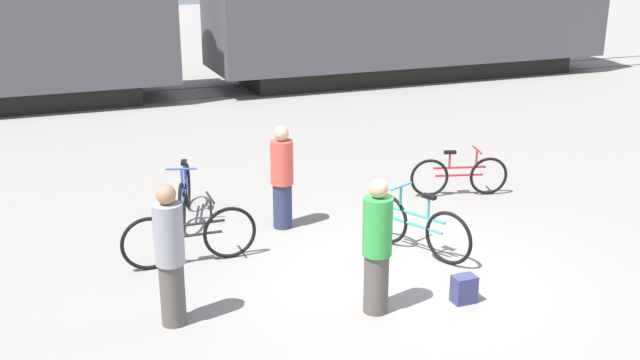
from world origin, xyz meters
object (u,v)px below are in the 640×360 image
(bicycle_black, at_px, (190,237))
(bicycle_blue, at_px, (185,194))
(bicycle_maroon, at_px, (459,176))
(backpack, at_px, (464,289))
(bicycle_teal, at_px, (416,226))
(person_in_grey, at_px, (170,256))
(person_in_red, at_px, (282,178))
(person_in_green, at_px, (377,247))

(bicycle_black, relative_size, bicycle_blue, 1.09)
(bicycle_maroon, xyz_separation_m, backpack, (-1.98, -3.39, -0.18))
(bicycle_blue, bearing_deg, backpack, -57.75)
(bicycle_teal, height_order, bicycle_black, bicycle_teal)
(person_in_grey, height_order, person_in_red, person_in_grey)
(bicycle_maroon, height_order, person_in_grey, person_in_grey)
(person_in_green, bearing_deg, person_in_grey, -1.31)
(bicycle_maroon, distance_m, person_in_red, 3.28)
(person_in_grey, height_order, person_in_green, person_in_grey)
(person_in_grey, distance_m, person_in_green, 2.34)
(bicycle_blue, bearing_deg, bicycle_maroon, -8.17)
(person_in_grey, xyz_separation_m, person_in_green, (2.27, -0.57, -0.02))
(bicycle_maroon, xyz_separation_m, bicycle_blue, (-4.53, 0.65, 0.03))
(bicycle_black, bearing_deg, person_in_green, -50.60)
(backpack, bearing_deg, bicycle_blue, 122.25)
(bicycle_maroon, xyz_separation_m, person_in_red, (-3.24, -0.29, 0.44))
(bicycle_maroon, xyz_separation_m, person_in_grey, (-5.34, -2.65, 0.49))
(bicycle_teal, bearing_deg, person_in_grey, -167.61)
(bicycle_teal, xyz_separation_m, bicycle_black, (-2.99, 0.78, -0.00))
(bicycle_teal, distance_m, backpack, 1.54)
(person_in_green, xyz_separation_m, backpack, (1.09, -0.17, -0.65))
(person_in_red, bearing_deg, bicycle_black, 38.25)
(bicycle_teal, height_order, backpack, bicycle_teal)
(person_in_green, height_order, backpack, person_in_green)
(bicycle_maroon, relative_size, person_in_green, 1.00)
(bicycle_maroon, bearing_deg, backpack, -120.34)
(bicycle_maroon, bearing_deg, person_in_green, -133.71)
(bicycle_teal, distance_m, bicycle_maroon, 2.62)
(bicycle_teal, bearing_deg, backpack, -96.03)
(bicycle_black, bearing_deg, bicycle_teal, -14.58)
(bicycle_black, relative_size, person_in_red, 1.16)
(person_in_red, distance_m, backpack, 3.40)
(bicycle_teal, bearing_deg, person_in_red, 131.81)
(bicycle_black, relative_size, person_in_green, 1.12)
(bicycle_black, distance_m, backpack, 3.65)
(bicycle_maroon, xyz_separation_m, person_in_green, (-3.07, -3.22, 0.47))
(bicycle_teal, relative_size, person_in_grey, 0.99)
(bicycle_black, height_order, bicycle_maroon, bicycle_black)
(bicycle_blue, height_order, backpack, bicycle_blue)
(bicycle_black, bearing_deg, bicycle_maroon, 12.83)
(bicycle_blue, distance_m, person_in_red, 1.65)
(bicycle_blue, height_order, person_in_red, person_in_red)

